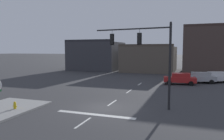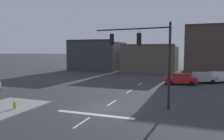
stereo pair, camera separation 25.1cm
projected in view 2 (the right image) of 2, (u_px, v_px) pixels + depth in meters
ground_plane at (104, 108)px, 18.82m from camera, size 400.00×400.00×0.00m
stop_bar_paint at (94, 114)px, 16.95m from camera, size 6.40×0.50×0.01m
lane_centreline at (112, 103)px, 20.69m from camera, size 0.16×26.40×0.01m
signal_mast_near_side at (147, 50)px, 18.77m from camera, size 6.91×1.08×7.19m
car_lot_nearside at (218, 77)px, 33.05m from camera, size 4.73×2.98×1.61m
car_lot_middle at (201, 77)px, 32.57m from camera, size 4.68×2.67×1.61m
car_lot_farside at (181, 79)px, 31.33m from camera, size 4.57×2.22×1.61m
fire_hydrant at (15, 106)px, 18.10m from camera, size 0.40×0.30×0.75m
building_row at (218, 55)px, 46.29m from camera, size 61.86×13.98×9.75m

